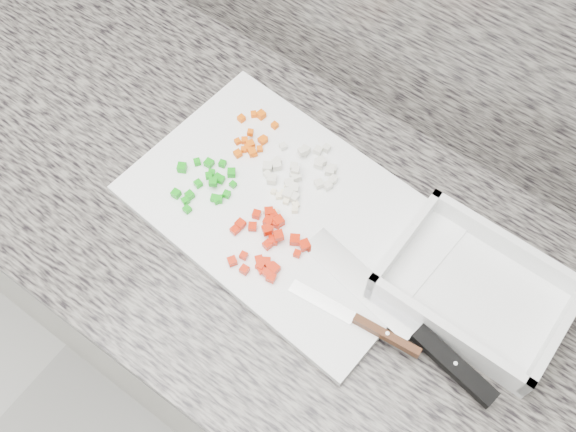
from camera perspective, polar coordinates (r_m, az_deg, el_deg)
name	(u,v)px	position (r m, az deg, el deg)	size (l,w,h in m)	color
cabinet	(243,293)	(1.50, -4.05, -6.82)	(3.92, 0.62, 0.86)	silver
countertop	(226,194)	(1.09, -5.52, 1.93)	(3.96, 0.64, 0.04)	#646058
cutting_board	(285,209)	(1.04, -0.25, 0.61)	(0.49, 0.33, 0.02)	white
carrot_pile	(253,137)	(1.10, -3.13, 7.07)	(0.08, 0.11, 0.02)	#E35504
onion_pile	(300,173)	(1.06, 1.03, 3.87)	(0.12, 0.13, 0.02)	silver
green_pepper_pile	(206,183)	(1.06, -7.29, 2.96)	(0.11, 0.11, 0.02)	#0D960F
red_pepper_pile	(269,242)	(1.00, -1.74, -2.34)	(0.12, 0.12, 0.02)	#BC1902
garlic_pile	(282,202)	(1.03, -0.56, 1.21)	(0.06, 0.07, 0.01)	#F3E9BC
chef_knife	(421,336)	(0.96, 11.73, -10.37)	(0.35, 0.10, 0.02)	silver
paring_knife	(370,327)	(0.95, 7.28, -9.74)	(0.21, 0.04, 0.02)	silver
tray	(474,290)	(1.01, 16.24, -6.37)	(0.27, 0.20, 0.06)	white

